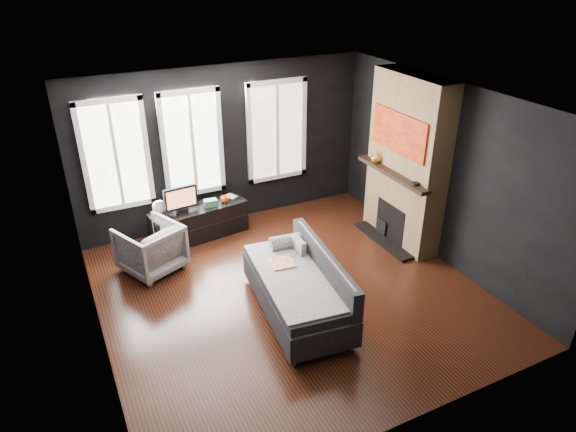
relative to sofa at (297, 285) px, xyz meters
name	(u,v)px	position (x,y,z in m)	size (l,w,h in m)	color
floor	(291,293)	(0.12, 0.41, -0.43)	(5.00, 5.00, 0.00)	black
ceiling	(292,102)	(0.12, 0.41, 2.27)	(5.00, 5.00, 0.00)	white
wall_back	(224,147)	(0.12, 2.91, 0.92)	(5.00, 0.02, 2.70)	black
wall_left	(86,252)	(-2.38, 0.41, 0.92)	(0.02, 5.00, 2.70)	black
wall_right	(443,173)	(2.62, 0.41, 0.92)	(0.02, 5.00, 2.70)	black
windows	(194,88)	(-0.33, 2.87, 1.95)	(4.00, 0.16, 1.76)	white
fireplace	(407,162)	(2.42, 1.01, 0.92)	(0.70, 1.62, 2.70)	#93724C
sofa	(297,285)	(0.00, 0.00, 0.00)	(1.00, 2.00, 0.86)	black
stripe_pillow	(298,249)	(0.28, 0.51, 0.19)	(0.08, 0.33, 0.33)	gray
armchair	(150,246)	(-1.47, 1.87, -0.02)	(0.79, 0.74, 0.81)	white
media_console	(199,222)	(-0.53, 2.51, -0.16)	(1.59, 0.50, 0.55)	black
monitor	(181,198)	(-0.80, 2.47, 0.36)	(0.55, 0.12, 0.49)	black
desk_fan	(159,209)	(-1.16, 2.40, 0.27)	(0.21, 0.21, 0.30)	#959595
mug	(225,198)	(-0.07, 2.50, 0.18)	(0.13, 0.11, 0.13)	#DF5F0F
book	(228,193)	(0.03, 2.62, 0.22)	(0.15, 0.02, 0.20)	#B5A78F
storage_box	(211,203)	(-0.32, 2.46, 0.17)	(0.21, 0.13, 0.11)	#357643
mantel_vase	(376,157)	(2.17, 1.46, 0.89)	(0.18, 0.18, 0.18)	#EAA146
mantel_clock	(416,184)	(2.17, 0.46, 0.82)	(0.11, 0.11, 0.04)	black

